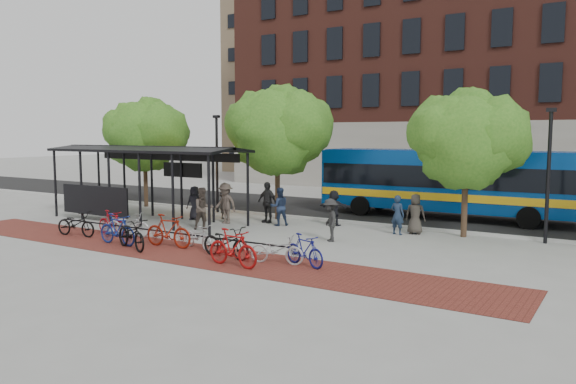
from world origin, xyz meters
The scene contains 34 objects.
ground centered at (0.00, 0.00, 0.00)m, with size 160.00×160.00×0.00m, color #9E9E99.
asphalt_street centered at (0.00, 8.00, 0.01)m, with size 160.00×8.00×0.01m, color black.
curb centered at (0.00, 4.00, 0.06)m, with size 160.00×0.25×0.12m, color #B7B7B2.
brick_strip centered at (-2.00, -5.00, 0.00)m, with size 24.00×3.00×0.01m, color maroon.
bike_rack_rail centered at (-3.30, -4.10, 0.00)m, with size 12.00×0.05×0.95m, color black.
building_tower centered at (-16.00, 40.00, 15.00)m, with size 22.00×22.00×30.00m, color #7A664C.
bus_shelter centered at (-8.13, -0.48, 3.00)m, with size 10.60×3.07×3.60m.
tree_a centered at (-11.91, 3.35, 4.24)m, with size 4.90×4.00×6.18m.
tree_b centered at (-2.90, 3.35, 4.46)m, with size 5.15×4.20×6.47m.
tree_c centered at (6.09, 3.35, 4.05)m, with size 4.66×3.80×5.92m.
lamp_post_left centered at (-7.00, 3.60, 2.75)m, with size 0.35×0.20×5.12m.
lamp_post_right centered at (9.00, 3.60, 2.75)m, with size 0.35×0.20×5.12m.
bus centered at (3.92, 7.91, 1.93)m, with size 12.47×3.16×3.35m.
bike_0 centered at (-7.42, -4.94, 0.52)m, with size 0.69×1.98×1.04m, color black.
bike_1 centered at (-6.49, -3.92, 0.51)m, with size 0.48×1.68×1.01m, color #9E0E17.
bike_2 centered at (-5.54, -3.90, 0.50)m, with size 0.67×1.91×1.00m, color #A7A7A9.
bike_3 centered at (-4.58, -5.29, 0.59)m, with size 0.55×1.96×1.18m, color navy.
bike_4 centered at (-3.53, -5.56, 0.56)m, with size 0.75×2.15×1.13m, color black.
bike_5 centered at (-2.65, -4.59, 0.61)m, with size 0.58×2.04×1.22m, color maroon.
bike_6 centered at (-1.56, -4.20, 0.45)m, with size 0.60×1.73×0.91m, color #B3B3B5.
bike_8 centered at (0.26, -4.88, 0.55)m, with size 0.73×2.09×1.10m, color black.
bike_9 centered at (1.19, -5.74, 0.60)m, with size 0.56×2.00×1.20m, color #9B0E0E.
bike_10 centered at (2.17, -4.70, 0.48)m, with size 0.63×1.81×0.95m, color #ADADAF.
bike_11 centered at (3.10, -4.51, 0.52)m, with size 0.48×1.72×1.03m, color navy.
pedestrian_0 centered at (-6.33, 1.03, 0.82)m, with size 0.80×0.52×1.63m, color black.
pedestrian_1 centered at (-5.09, 1.82, 0.90)m, with size 0.66×0.43×1.81m, color #38312D.
pedestrian_2 centered at (-1.86, 1.70, 0.87)m, with size 0.85×0.66×1.74m, color #1E2B48.
pedestrian_3 centered at (-4.31, 0.88, 0.94)m, with size 1.21×0.70×1.88m, color brown.
pedestrian_4 centered at (-2.82, 2.13, 0.96)m, with size 1.13×0.47×1.92m, color #242424.
pedestrian_5 centered at (0.25, 3.01, 0.81)m, with size 1.51×0.48×1.63m, color black.
pedestrian_6 centered at (4.11, 2.89, 0.84)m, with size 0.82×0.53×1.68m, color #3F3932.
pedestrian_7 centered at (3.52, 2.38, 0.82)m, with size 0.60×0.39×1.65m, color #1D2C43.
pedestrian_8 centered at (-4.03, -1.01, 0.92)m, with size 0.90×0.70×1.85m, color #50443B.
pedestrian_9 centered at (1.84, -0.40, 0.84)m, with size 1.08×0.62×1.67m, color #252525.
Camera 1 is at (11.82, -19.49, 4.18)m, focal length 35.00 mm.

